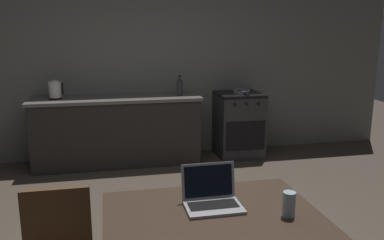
{
  "coord_description": "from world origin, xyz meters",
  "views": [
    {
      "loc": [
        -0.6,
        -2.95,
        1.74
      ],
      "look_at": [
        0.24,
        0.95,
        0.84
      ],
      "focal_mm": 37.71,
      "sensor_mm": 36.0,
      "label": 1
    }
  ],
  "objects_px": {
    "electric_kettle": "(55,90)",
    "drinking_glass": "(289,204)",
    "frying_pan": "(242,91)",
    "dining_table": "(212,226)",
    "laptop": "(212,198)",
    "stove_oven": "(238,124)",
    "bottle": "(180,86)"
  },
  "relations": [
    {
      "from": "laptop",
      "to": "drinking_glass",
      "type": "bearing_deg",
      "value": -33.47
    },
    {
      "from": "stove_oven",
      "to": "electric_kettle",
      "type": "bearing_deg",
      "value": 179.94
    },
    {
      "from": "dining_table",
      "to": "stove_oven",
      "type": "bearing_deg",
      "value": 69.01
    },
    {
      "from": "drinking_glass",
      "to": "stove_oven",
      "type": "bearing_deg",
      "value": 75.89
    },
    {
      "from": "stove_oven",
      "to": "dining_table",
      "type": "distance_m",
      "value": 3.45
    },
    {
      "from": "electric_kettle",
      "to": "drinking_glass",
      "type": "bearing_deg",
      "value": -64.91
    },
    {
      "from": "laptop",
      "to": "frying_pan",
      "type": "relative_size",
      "value": 0.79
    },
    {
      "from": "bottle",
      "to": "drinking_glass",
      "type": "relative_size",
      "value": 1.9
    },
    {
      "from": "stove_oven",
      "to": "laptop",
      "type": "distance_m",
      "value": 3.36
    },
    {
      "from": "stove_oven",
      "to": "laptop",
      "type": "height_order",
      "value": "laptop"
    },
    {
      "from": "stove_oven",
      "to": "drinking_glass",
      "type": "height_order",
      "value": "same"
    },
    {
      "from": "electric_kettle",
      "to": "drinking_glass",
      "type": "xyz_separation_m",
      "value": [
        1.56,
        -3.33,
        -0.18
      ]
    },
    {
      "from": "laptop",
      "to": "bottle",
      "type": "bearing_deg",
      "value": 79.58
    },
    {
      "from": "dining_table",
      "to": "electric_kettle",
      "type": "bearing_deg",
      "value": 109.92
    },
    {
      "from": "bottle",
      "to": "electric_kettle",
      "type": "bearing_deg",
      "value": 178.17
    },
    {
      "from": "electric_kettle",
      "to": "stove_oven",
      "type": "bearing_deg",
      "value": -0.06
    },
    {
      "from": "bottle",
      "to": "drinking_glass",
      "type": "height_order",
      "value": "bottle"
    },
    {
      "from": "electric_kettle",
      "to": "bottle",
      "type": "relative_size",
      "value": 0.88
    },
    {
      "from": "dining_table",
      "to": "laptop",
      "type": "height_order",
      "value": "laptop"
    },
    {
      "from": "stove_oven",
      "to": "laptop",
      "type": "xyz_separation_m",
      "value": [
        -1.21,
        -3.11,
        0.35
      ]
    },
    {
      "from": "frying_pan",
      "to": "drinking_glass",
      "type": "distance_m",
      "value": 3.42
    },
    {
      "from": "laptop",
      "to": "drinking_glass",
      "type": "distance_m",
      "value": 0.43
    },
    {
      "from": "laptop",
      "to": "dining_table",
      "type": "bearing_deg",
      "value": -106.29
    },
    {
      "from": "stove_oven",
      "to": "laptop",
      "type": "relative_size",
      "value": 2.77
    },
    {
      "from": "electric_kettle",
      "to": "frying_pan",
      "type": "distance_m",
      "value": 2.43
    },
    {
      "from": "dining_table",
      "to": "bottle",
      "type": "relative_size",
      "value": 4.46
    },
    {
      "from": "frying_pan",
      "to": "drinking_glass",
      "type": "xyz_separation_m",
      "value": [
        -0.86,
        -3.3,
        -0.1
      ]
    },
    {
      "from": "bottle",
      "to": "frying_pan",
      "type": "height_order",
      "value": "bottle"
    },
    {
      "from": "stove_oven",
      "to": "dining_table",
      "type": "bearing_deg",
      "value": -110.99
    },
    {
      "from": "frying_pan",
      "to": "dining_table",
      "type": "bearing_deg",
      "value": -111.56
    },
    {
      "from": "laptop",
      "to": "frying_pan",
      "type": "height_order",
      "value": "laptop"
    },
    {
      "from": "frying_pan",
      "to": "drinking_glass",
      "type": "height_order",
      "value": "frying_pan"
    }
  ]
}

